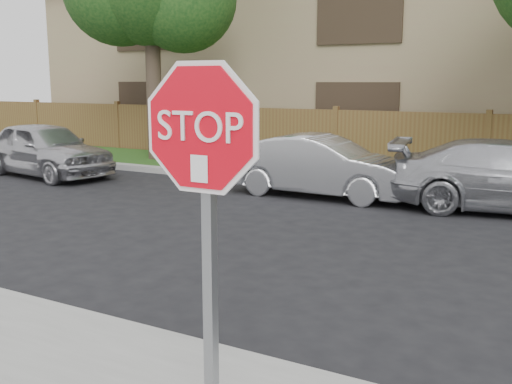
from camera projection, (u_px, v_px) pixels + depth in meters
The scene contains 7 objects.
ground at pixel (263, 365), 5.12m from camera, with size 90.00×90.00×0.00m, color black.
far_curb at pixel (458, 197), 12.07m from camera, with size 70.00×0.30×0.15m, color gray.
grass_strip at pixel (473, 186), 13.48m from camera, with size 70.00×3.00×0.12m, color #1E4714.
fence at pixel (487, 146), 14.71m from camera, with size 70.00×0.12×1.60m, color brown.
stop_sign at pixel (204, 186), 3.30m from camera, with size 1.01×0.13×2.55m.
sedan_far_left at pixel (45, 149), 15.11m from camera, with size 1.63×4.06×1.38m, color #B8B8BD.
sedan_left at pixel (321, 166), 12.46m from camera, with size 1.36×3.89×1.28m, color #B7B8BC.
Camera 1 is at (2.30, -4.17, 2.40)m, focal length 42.00 mm.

